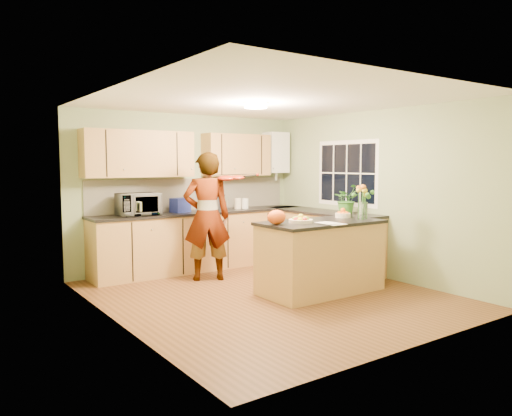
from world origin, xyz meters
TOP-DOWN VIEW (x-y plane):
  - floor at (0.00, 0.00)m, footprint 4.50×4.50m
  - ceiling at (0.00, 0.00)m, footprint 4.00×4.50m
  - wall_back at (0.00, 2.25)m, footprint 4.00×0.02m
  - wall_front at (0.00, -2.25)m, footprint 4.00×0.02m
  - wall_left at (-2.00, 0.00)m, footprint 0.02×4.50m
  - wall_right at (2.00, 0.00)m, footprint 0.02×4.50m
  - back_counter at (0.10, 1.95)m, footprint 3.64×0.62m
  - right_counter at (1.70, 0.85)m, footprint 0.62×2.24m
  - splashback at (0.10, 2.23)m, footprint 3.60×0.02m
  - upper_cabinets at (-0.18, 2.08)m, footprint 3.20×0.34m
  - boiler at (1.70, 2.09)m, footprint 0.40×0.30m
  - window_right at (1.99, 0.60)m, footprint 0.01×1.30m
  - light_switch at (-1.99, -0.60)m, footprint 0.02×0.09m
  - ceiling_lamp at (0.00, 0.30)m, footprint 0.30×0.30m
  - peninsula_island at (0.66, -0.25)m, footprint 1.66×0.85m
  - fruit_dish at (0.31, -0.25)m, footprint 0.31×0.31m
  - orange_bowl at (1.21, -0.10)m, footprint 0.22×0.22m
  - flower_vase at (1.26, -0.43)m, footprint 0.28×0.28m
  - orange_bag at (-0.04, -0.20)m, footprint 0.26×0.23m
  - papers at (0.56, -0.55)m, footprint 0.24×0.33m
  - violinist at (-0.22, 1.22)m, footprint 0.80×0.67m
  - violin at (-0.02, 1.00)m, footprint 0.65×0.56m
  - microwave at (-0.99, 1.91)m, footprint 0.61×0.42m
  - blue_box at (-0.27, 1.99)m, footprint 0.32×0.27m
  - kettle at (0.46, 1.92)m, footprint 0.17×0.17m
  - jar_cream at (0.80, 1.97)m, footprint 0.14×0.14m
  - jar_white at (0.92, 1.92)m, footprint 0.15×0.15m
  - potted_plant at (1.70, 0.31)m, footprint 0.41×0.36m

SIDE VIEW (x-z plane):
  - floor at x=0.00m, z-range 0.00..0.00m
  - back_counter at x=0.10m, z-range 0.00..0.94m
  - right_counter at x=1.70m, z-range 0.00..0.94m
  - peninsula_island at x=0.66m, z-range 0.00..0.95m
  - violinist at x=-0.22m, z-range 0.00..1.87m
  - papers at x=0.56m, z-range 0.95..0.96m
  - fruit_dish at x=0.31m, z-range 0.94..1.05m
  - orange_bowl at x=1.21m, z-range 0.94..1.07m
  - jar_white at x=0.92m, z-range 0.94..1.11m
  - jar_cream at x=0.80m, z-range 0.94..1.12m
  - orange_bag at x=-0.04m, z-range 0.95..1.13m
  - blue_box at x=-0.27m, z-range 0.94..1.16m
  - kettle at x=0.46m, z-range 0.91..1.23m
  - microwave at x=-0.99m, z-range 0.94..1.27m
  - potted_plant at x=1.70m, z-range 0.94..1.39m
  - splashback at x=0.10m, z-range 0.94..1.46m
  - wall_back at x=0.00m, z-range 0.00..2.50m
  - wall_front at x=0.00m, z-range 0.00..2.50m
  - wall_left at x=-2.00m, z-range 0.00..2.50m
  - wall_right at x=2.00m, z-range 0.00..2.50m
  - flower_vase at x=1.26m, z-range 1.04..1.56m
  - light_switch at x=-1.99m, z-range 1.26..1.34m
  - violin at x=-0.02m, z-range 1.42..1.58m
  - window_right at x=1.99m, z-range 1.02..2.08m
  - upper_cabinets at x=-0.18m, z-range 1.50..2.20m
  - boiler at x=1.70m, z-range 1.47..2.33m
  - ceiling_lamp at x=0.00m, z-range 2.43..2.50m
  - ceiling at x=0.00m, z-range 2.49..2.51m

